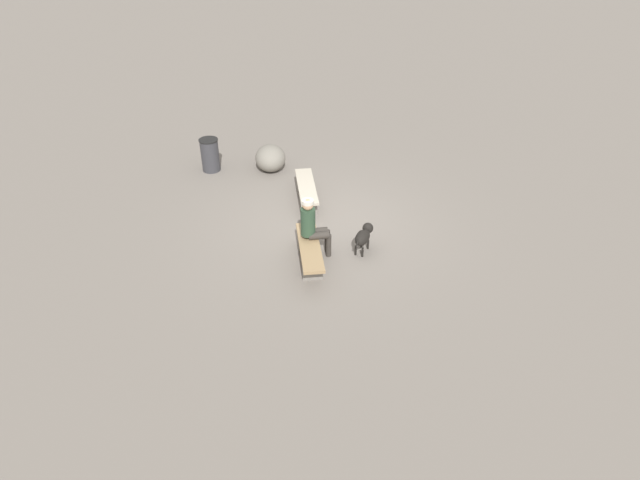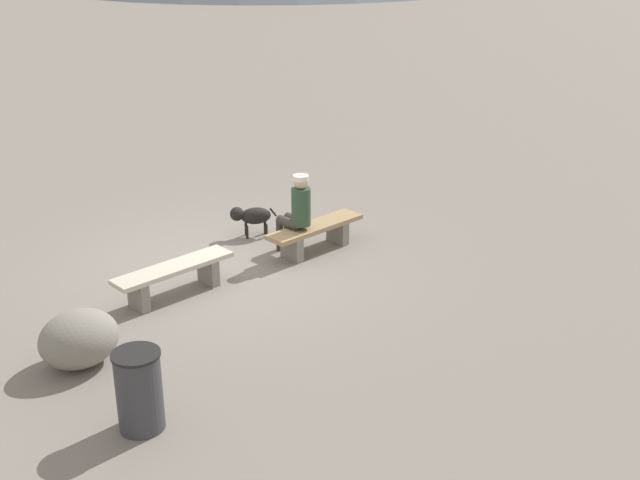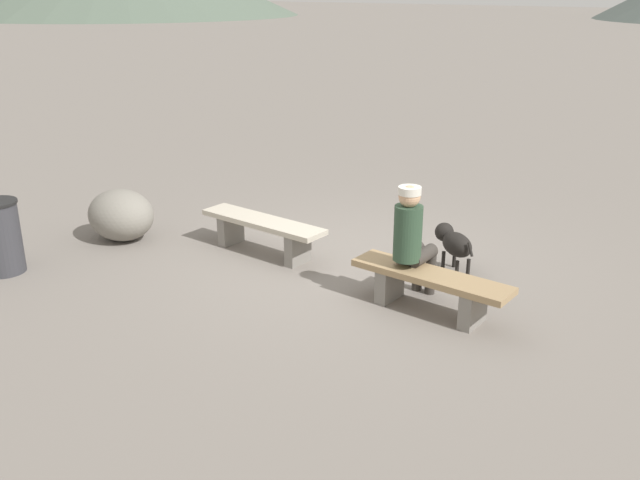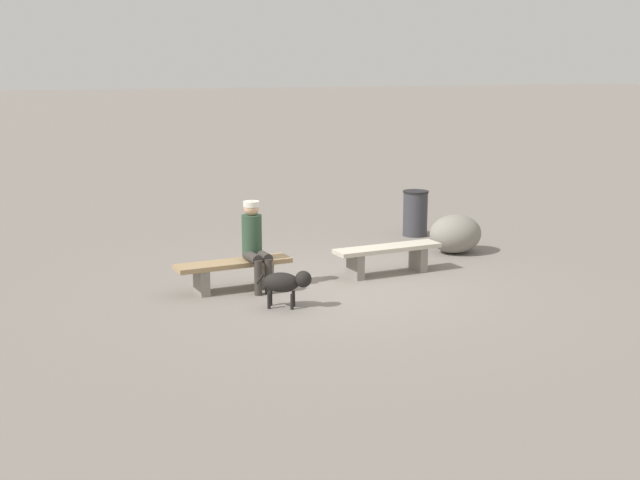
{
  "view_description": "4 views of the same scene",
  "coord_description": "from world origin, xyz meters",
  "px_view_note": "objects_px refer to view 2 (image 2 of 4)",
  "views": [
    {
      "loc": [
        10.08,
        -1.01,
        6.37
      ],
      "look_at": [
        1.4,
        -0.29,
        0.56
      ],
      "focal_mm": 30.4,
      "sensor_mm": 36.0,
      "label": 1
    },
    {
      "loc": [
        -6.18,
        -9.08,
        4.84
      ],
      "look_at": [
        1.0,
        -1.03,
        0.44
      ],
      "focal_mm": 45.08,
      "sensor_mm": 36.0,
      "label": 2
    },
    {
      "loc": [
        4.68,
        -6.14,
        3.16
      ],
      "look_at": [
        0.06,
        -0.66,
        0.52
      ],
      "focal_mm": 38.92,
      "sensor_mm": 36.0,
      "label": 3
    },
    {
      "loc": [
        4.83,
        10.39,
        3.18
      ],
      "look_at": [
        -0.0,
        -0.54,
        0.61
      ],
      "focal_mm": 45.54,
      "sensor_mm": 36.0,
      "label": 4
    }
  ],
  "objects_px": {
    "bench_left": "(174,274)",
    "seated_person": "(297,209)",
    "trash_bin": "(139,391)",
    "dog": "(251,216)",
    "bench_right": "(315,232)",
    "boulder": "(79,339)"
  },
  "relations": [
    {
      "from": "bench_right",
      "to": "boulder",
      "type": "distance_m",
      "value": 4.32
    },
    {
      "from": "dog",
      "to": "boulder",
      "type": "xyz_separation_m",
      "value": [
        -3.88,
        -1.86,
        -0.02
      ]
    },
    {
      "from": "bench_right",
      "to": "dog",
      "type": "xyz_separation_m",
      "value": [
        -0.37,
        1.12,
        0.05
      ]
    },
    {
      "from": "bench_left",
      "to": "dog",
      "type": "xyz_separation_m",
      "value": [
        2.1,
        1.03,
        0.04
      ]
    },
    {
      "from": "seated_person",
      "to": "dog",
      "type": "distance_m",
      "value": 1.11
    },
    {
      "from": "trash_bin",
      "to": "boulder",
      "type": "relative_size",
      "value": 0.93
    },
    {
      "from": "trash_bin",
      "to": "bench_left",
      "type": "bearing_deg",
      "value": 51.56
    },
    {
      "from": "seated_person",
      "to": "trash_bin",
      "type": "relative_size",
      "value": 1.5
    },
    {
      "from": "trash_bin",
      "to": "dog",
      "type": "bearing_deg",
      "value": 40.57
    },
    {
      "from": "bench_left",
      "to": "seated_person",
      "type": "bearing_deg",
      "value": -2.31
    },
    {
      "from": "bench_right",
      "to": "dog",
      "type": "height_order",
      "value": "dog"
    },
    {
      "from": "bench_right",
      "to": "trash_bin",
      "type": "xyz_separation_m",
      "value": [
        -4.36,
        -2.29,
        0.13
      ]
    },
    {
      "from": "trash_bin",
      "to": "boulder",
      "type": "height_order",
      "value": "trash_bin"
    },
    {
      "from": "dog",
      "to": "seated_person",
      "type": "bearing_deg",
      "value": 124.25
    },
    {
      "from": "trash_bin",
      "to": "seated_person",
      "type": "bearing_deg",
      "value": 30.25
    },
    {
      "from": "bench_left",
      "to": "seated_person",
      "type": "xyz_separation_m",
      "value": [
        2.18,
        -0.01,
        0.42
      ]
    },
    {
      "from": "bench_left",
      "to": "bench_right",
      "type": "relative_size",
      "value": 1.03
    },
    {
      "from": "dog",
      "to": "trash_bin",
      "type": "distance_m",
      "value": 5.25
    },
    {
      "from": "dog",
      "to": "boulder",
      "type": "distance_m",
      "value": 4.3
    },
    {
      "from": "dog",
      "to": "trash_bin",
      "type": "bearing_deg",
      "value": 70.54
    },
    {
      "from": "boulder",
      "to": "dog",
      "type": "bearing_deg",
      "value": 25.62
    },
    {
      "from": "bench_right",
      "to": "seated_person",
      "type": "xyz_separation_m",
      "value": [
        -0.3,
        0.08,
        0.43
      ]
    }
  ]
}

